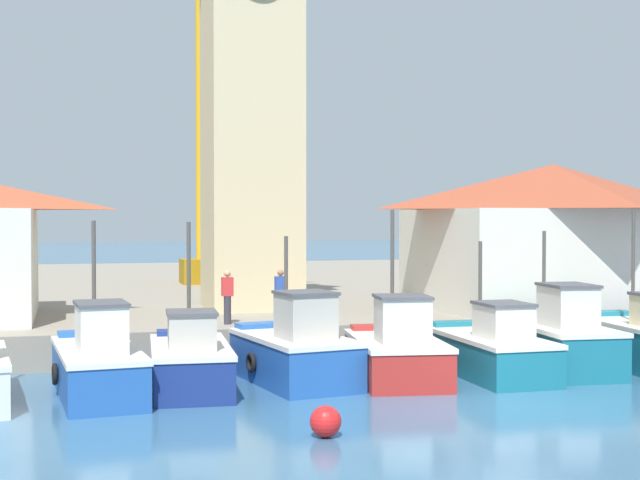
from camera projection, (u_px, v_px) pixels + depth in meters
name	position (u px, v px, depth m)	size (l,w,h in m)	color
ground_plane	(490.00, 403.00, 20.08)	(300.00, 300.00, 0.00)	#386689
quay_wharf	(251.00, 290.00, 45.93)	(120.00, 40.00, 1.01)	gray
fishing_boat_left_outer	(98.00, 364.00, 20.92)	(2.18, 5.15, 4.12)	#2356A8
fishing_boat_left_inner	(190.00, 361.00, 21.65)	(2.22, 4.50, 4.09)	navy
fishing_boat_mid_left	(295.00, 352.00, 22.55)	(2.70, 4.51, 3.72)	#2356A8
fishing_boat_center	(397.00, 352.00, 22.90)	(2.74, 4.53, 4.40)	#AD2823
fishing_boat_mid_right	(490.00, 350.00, 23.59)	(2.07, 4.76, 3.56)	#196B7F
fishing_boat_right_inner	(555.00, 339.00, 24.66)	(2.42, 5.25, 3.83)	#196B7F
clock_tower	(251.00, 62.00, 31.25)	(3.66, 3.66, 18.02)	beige
warehouse_right	(553.00, 234.00, 31.96)	(9.60, 7.29, 5.12)	silver
port_crane_near	(235.00, 125.00, 42.49)	(3.06, 9.01, 20.24)	#976E11
port_crane_far	(202.00, 124.00, 43.60)	(3.59, 7.62, 19.93)	#976E11
mooring_buoy	(326.00, 421.00, 16.93)	(0.61, 0.61, 0.61)	red
dock_worker_near_tower	(227.00, 296.00, 26.63)	(0.34, 0.22, 1.62)	#33333D
dock_worker_along_quay	(281.00, 295.00, 27.05)	(0.34, 0.22, 1.62)	#33333D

